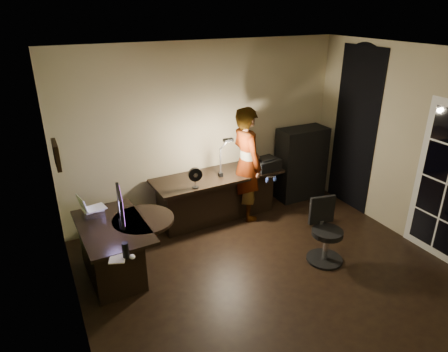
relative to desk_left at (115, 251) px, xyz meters
name	(u,v)px	position (x,y,z in m)	size (l,w,h in m)	color
floor	(271,276)	(1.73, -0.90, -0.36)	(4.50, 4.00, 0.01)	black
ceiling	(284,54)	(1.73, -0.90, 2.35)	(4.50, 4.00, 0.01)	silver
wall_back	(205,131)	(1.73, 1.11, 0.99)	(4.50, 0.01, 2.70)	tan
wall_front	(432,279)	(1.73, -2.90, 0.99)	(4.50, 0.01, 2.70)	tan
wall_left	(66,223)	(-0.53, -0.90, 0.99)	(0.01, 4.00, 2.70)	tan
wall_right	(416,149)	(3.98, -0.90, 0.99)	(0.01, 4.00, 2.70)	tan
green_wall_overlay	(68,223)	(-0.51, -0.90, 0.99)	(0.00, 4.00, 2.70)	#495A25
arched_doorway	(355,130)	(3.97, 0.25, 0.94)	(0.01, 0.90, 2.60)	black
french_door	(447,184)	(3.96, -1.45, 0.69)	(0.02, 0.92, 2.10)	white
framed_picture	(56,155)	(-0.49, -0.45, 1.49)	(0.04, 0.30, 0.25)	black
desk_left	(115,251)	(0.00, 0.00, 0.00)	(0.76, 1.24, 0.71)	black
desk_right	(218,197)	(1.76, 0.73, 0.02)	(2.02, 0.71, 0.76)	black
cabinet	(301,163)	(3.40, 0.83, 0.27)	(0.83, 0.42, 1.25)	black
laptop_stand	(95,213)	(-0.13, 0.36, 0.39)	(0.24, 0.20, 0.10)	silver
laptop	(93,202)	(-0.13, 0.36, 0.54)	(0.29, 0.27, 0.20)	silver
monitor	(120,217)	(0.08, -0.13, 0.52)	(0.11, 0.55, 0.36)	black
mouse	(132,257)	(0.05, -0.75, 0.36)	(0.06, 0.09, 0.03)	silver
phone	(139,234)	(0.24, -0.30, 0.34)	(0.06, 0.12, 0.01)	black
pen	(167,221)	(0.63, -0.17, 0.35)	(0.01, 0.15, 0.01)	black
speaker	(126,250)	(0.00, -0.71, 0.43)	(0.07, 0.07, 0.18)	black
notepad	(118,257)	(-0.08, -0.67, 0.35)	(0.16, 0.23, 0.01)	silver
desk_fan	(195,178)	(1.27, 0.45, 0.56)	(0.20, 0.11, 0.30)	black
headphones	(271,179)	(2.35, 0.15, 0.45)	(0.17, 0.07, 0.08)	#2B3F91
printer	(265,164)	(2.53, 0.60, 0.50)	(0.41, 0.32, 0.18)	black
desk_lamp	(220,154)	(1.77, 0.65, 0.76)	(0.17, 0.33, 0.72)	black
office_chair	(327,233)	(2.55, -0.92, 0.07)	(0.48, 0.48, 0.86)	black
person	(247,164)	(2.19, 0.61, 0.54)	(0.64, 0.43, 1.80)	#D8A88C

